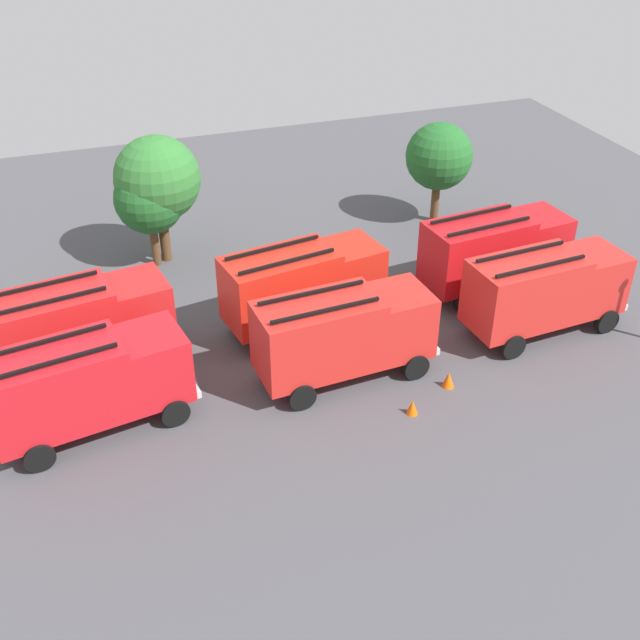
% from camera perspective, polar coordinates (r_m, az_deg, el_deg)
% --- Properties ---
extents(ground_plane, '(55.34, 55.34, 0.00)m').
position_cam_1_polar(ground_plane, '(32.84, -0.00, -2.05)').
color(ground_plane, '#4C4C51').
extents(fire_truck_0, '(7.51, 3.72, 3.88)m').
position_cam_1_polar(fire_truck_0, '(28.61, -16.82, -4.39)').
color(fire_truck_0, red).
rests_on(fire_truck_0, ground).
extents(fire_truck_1, '(7.35, 3.14, 3.88)m').
position_cam_1_polar(fire_truck_1, '(29.96, 1.74, -0.91)').
color(fire_truck_1, red).
rests_on(fire_truck_1, ground).
extents(fire_truck_2, '(7.36, 3.18, 3.88)m').
position_cam_1_polar(fire_truck_2, '(34.14, 16.33, 2.25)').
color(fire_truck_2, red).
rests_on(fire_truck_2, ground).
extents(fire_truck_3, '(7.49, 3.64, 3.88)m').
position_cam_1_polar(fire_truck_3, '(31.97, -17.33, -0.18)').
color(fire_truck_3, red).
rests_on(fire_truck_3, ground).
extents(fire_truck_4, '(7.50, 3.70, 3.88)m').
position_cam_1_polar(fire_truck_4, '(33.18, -1.28, 2.75)').
color(fire_truck_4, red).
rests_on(fire_truck_4, ground).
extents(fire_truck_5, '(7.40, 3.32, 3.88)m').
position_cam_1_polar(fire_truck_5, '(36.86, 12.84, 5.17)').
color(fire_truck_5, red).
rests_on(fire_truck_5, ground).
extents(firefighter_0, '(0.46, 0.47, 1.66)m').
position_cam_1_polar(firefighter_0, '(35.19, 11.53, 1.62)').
color(firefighter_0, black).
rests_on(firefighter_0, ground).
extents(firefighter_1, '(0.28, 0.43, 1.71)m').
position_cam_1_polar(firefighter_1, '(37.76, 20.70, 2.39)').
color(firefighter_1, black).
rests_on(firefighter_1, ground).
extents(firefighter_2, '(0.45, 0.48, 1.66)m').
position_cam_1_polar(firefighter_2, '(34.55, 6.48, 1.50)').
color(firefighter_2, black).
rests_on(firefighter_2, ground).
extents(tree_0, '(3.40, 3.40, 5.27)m').
position_cam_1_polar(tree_0, '(38.42, -12.53, 8.71)').
color(tree_0, brown).
rests_on(tree_0, ground).
extents(tree_1, '(4.18, 4.18, 6.48)m').
position_cam_1_polar(tree_1, '(38.50, -11.94, 10.16)').
color(tree_1, brown).
rests_on(tree_1, ground).
extents(tree_2, '(3.60, 3.60, 5.58)m').
position_cam_1_polar(tree_2, '(42.62, 8.80, 11.86)').
color(tree_2, brown).
rests_on(tree_2, ground).
extents(traffic_cone_0, '(0.48, 0.48, 0.68)m').
position_cam_1_polar(traffic_cone_0, '(30.90, 9.48, -4.35)').
color(traffic_cone_0, '#F2600C').
rests_on(traffic_cone_0, ground).
extents(traffic_cone_1, '(0.44, 0.44, 0.63)m').
position_cam_1_polar(traffic_cone_1, '(29.39, 6.85, -6.42)').
color(traffic_cone_1, '#F2600C').
rests_on(traffic_cone_1, ground).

